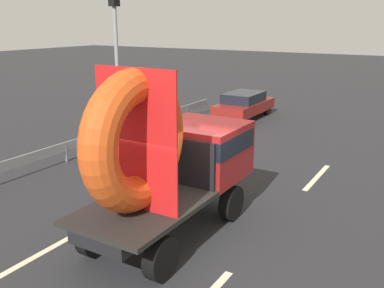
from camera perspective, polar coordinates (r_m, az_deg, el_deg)
ground_plane at (r=9.98m, az=-0.96°, el=-12.28°), size 120.00×120.00×0.00m
flatbed_truck at (r=9.51m, az=-2.53°, el=-1.71°), size 2.02×4.91×3.92m
distant_sedan at (r=21.85m, az=6.94°, el=5.28°), size 1.72×4.01×1.31m
traffic_light at (r=17.92m, az=-10.10°, el=13.50°), size 0.42×0.36×6.21m
guardrail at (r=16.83m, az=-11.51°, el=1.25°), size 0.10×16.06×0.71m
lane_dash_left_near at (r=9.95m, az=-18.83°, el=-13.27°), size 0.16×2.86×0.01m
lane_dash_left_far at (r=15.38m, az=2.85°, el=-1.89°), size 0.16×2.53×0.01m
lane_dash_right_far at (r=14.09m, az=16.33°, el=-4.26°), size 0.16×2.63×0.01m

